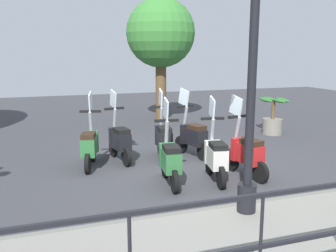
% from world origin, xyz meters
% --- Properties ---
extents(ground_plane, '(28.00, 28.00, 0.00)m').
position_xyz_m(ground_plane, '(0.00, 0.00, 0.00)').
color(ground_plane, '#38383D').
extents(promenade_walkway, '(2.20, 20.00, 0.15)m').
position_xyz_m(promenade_walkway, '(-3.15, 0.00, 0.07)').
color(promenade_walkway, gray).
rests_on(promenade_walkway, ground_plane).
extents(lamp_post_near, '(0.26, 0.90, 4.17)m').
position_xyz_m(lamp_post_near, '(-2.40, 0.21, 1.99)').
color(lamp_post_near, black).
rests_on(lamp_post_near, promenade_walkway).
extents(tree_distant, '(2.28, 2.28, 4.09)m').
position_xyz_m(tree_distant, '(5.36, -0.98, 2.91)').
color(tree_distant, brown).
rests_on(tree_distant, ground_plane).
extents(potted_palm, '(1.06, 0.66, 1.05)m').
position_xyz_m(potted_palm, '(2.34, -3.41, 0.45)').
color(potted_palm, slate).
rests_on(potted_palm, ground_plane).
extents(scooter_near_0, '(1.22, 0.48, 1.54)m').
position_xyz_m(scooter_near_0, '(-0.70, -0.76, 0.48)').
color(scooter_near_0, black).
rests_on(scooter_near_0, ground_plane).
extents(scooter_near_1, '(1.22, 0.48, 1.54)m').
position_xyz_m(scooter_near_1, '(-0.74, -0.11, 0.48)').
color(scooter_near_1, black).
rests_on(scooter_near_1, ground_plane).
extents(scooter_near_2, '(1.23, 0.44, 1.54)m').
position_xyz_m(scooter_near_2, '(-0.67, 0.76, 0.48)').
color(scooter_near_2, black).
rests_on(scooter_near_2, ground_plane).
extents(scooter_far_0, '(1.20, 0.54, 1.54)m').
position_xyz_m(scooter_far_0, '(0.90, -0.32, 0.48)').
color(scooter_far_0, black).
rests_on(scooter_far_0, ground_plane).
extents(scooter_far_1, '(1.23, 0.45, 1.54)m').
position_xyz_m(scooter_far_1, '(0.94, 0.36, 0.48)').
color(scooter_far_1, black).
rests_on(scooter_far_1, ground_plane).
extents(scooter_far_2, '(1.23, 0.46, 1.54)m').
position_xyz_m(scooter_far_2, '(1.06, 1.32, 0.48)').
color(scooter_far_2, black).
rests_on(scooter_far_2, ground_plane).
extents(scooter_far_3, '(1.21, 0.52, 1.54)m').
position_xyz_m(scooter_far_3, '(0.83, 1.98, 0.48)').
color(scooter_far_3, black).
rests_on(scooter_far_3, ground_plane).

